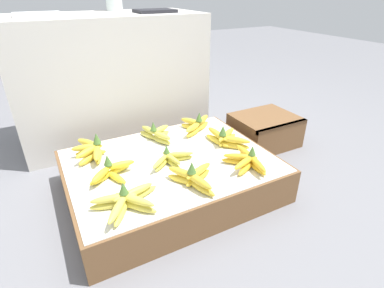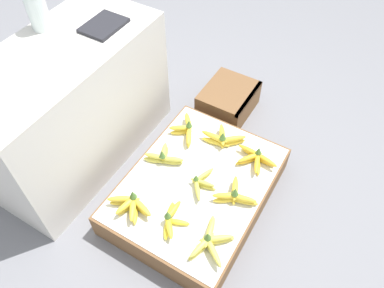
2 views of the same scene
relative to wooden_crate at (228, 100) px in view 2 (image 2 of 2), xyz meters
name	(u,v)px [view 2 (image 2 of 2)]	position (x,y,z in m)	size (l,w,h in m)	color
ground_plane	(197,198)	(-0.72, -0.17, -0.09)	(10.00, 10.00, 0.00)	slate
display_platform	(197,190)	(-0.72, -0.17, -0.01)	(0.93, 0.71, 0.17)	brown
back_vendor_table	(72,107)	(-0.76, 0.60, 0.28)	(1.12, 0.53, 0.74)	beige
wooden_crate	(228,100)	(0.00, 0.00, 0.00)	(0.37, 0.31, 0.18)	brown
banana_bunch_front_left	(210,242)	(-1.00, -0.40, 0.11)	(0.27, 0.18, 0.10)	#DBCC4C
banana_bunch_front_midleft	(235,195)	(-0.71, -0.39, 0.11)	(0.19, 0.23, 0.11)	gold
banana_bunch_front_midright	(256,158)	(-0.44, -0.38, 0.11)	(0.16, 0.25, 0.10)	gold
banana_bunch_middle_left	(171,219)	(-0.99, -0.19, 0.11)	(0.21, 0.15, 0.10)	yellow
banana_bunch_middle_midleft	(201,183)	(-0.73, -0.20, 0.10)	(0.22, 0.15, 0.09)	gold
banana_bunch_middle_midright	(223,138)	(-0.41, -0.16, 0.11)	(0.17, 0.25, 0.12)	gold
banana_bunch_back_left	(131,205)	(-1.03, 0.03, 0.11)	(0.16, 0.25, 0.11)	gold
banana_bunch_back_midleft	(164,157)	(-0.69, 0.05, 0.11)	(0.16, 0.22, 0.11)	gold
banana_bunch_back_midright	(186,130)	(-0.46, 0.05, 0.11)	(0.22, 0.18, 0.11)	gold
glass_jar	(37,9)	(-0.64, 0.78, 0.76)	(0.11, 0.11, 0.21)	silver
foam_tray_white	(1,95)	(-1.10, 0.56, 0.66)	(0.23, 0.21, 0.02)	white
foam_tray_dark	(104,25)	(-0.48, 0.52, 0.66)	(0.22, 0.17, 0.02)	#232328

